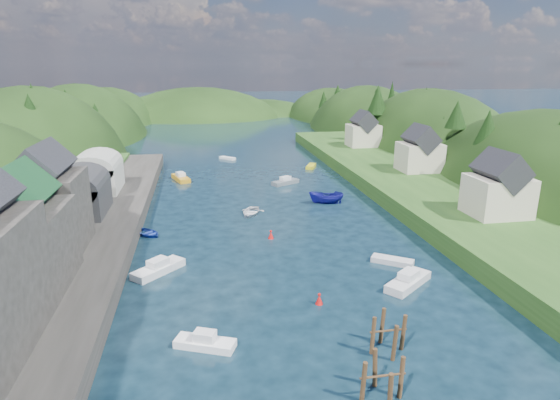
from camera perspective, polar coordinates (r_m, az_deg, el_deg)
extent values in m
plane|color=black|center=(82.82, -2.62, 1.54)|extent=(600.00, 600.00, 0.00)
ellipsoid|color=black|center=(114.22, -27.31, -0.90)|extent=(44.00, 75.56, 52.00)
ellipsoid|color=black|center=(154.40, -22.84, 3.97)|extent=(44.00, 75.56, 48.19)
ellipsoid|color=black|center=(194.68, -20.29, 7.02)|extent=(44.00, 75.56, 39.00)
ellipsoid|color=black|center=(87.38, 30.11, -5.29)|extent=(36.00, 75.56, 44.49)
ellipsoid|color=black|center=(121.69, 17.34, 1.51)|extent=(36.00, 75.56, 48.00)
ellipsoid|color=black|center=(160.02, 10.45, 5.61)|extent=(36.00, 75.56, 44.49)
ellipsoid|color=black|center=(199.19, 6.31, 8.26)|extent=(36.00, 75.56, 36.00)
ellipsoid|color=black|center=(201.88, -9.84, 7.17)|extent=(80.00, 60.00, 44.00)
ellipsoid|color=black|center=(213.91, -2.26, 7.35)|extent=(70.00, 56.00, 36.00)
cone|color=black|center=(95.43, -28.18, 9.50)|extent=(4.73, 4.73, 6.29)
cone|color=black|center=(106.11, -27.86, 10.37)|extent=(4.34, 4.34, 7.86)
cone|color=black|center=(117.36, -24.64, 8.56)|extent=(5.28, 5.28, 4.85)
cone|color=black|center=(131.84, -24.63, 10.89)|extent=(4.77, 4.77, 5.94)
cone|color=black|center=(132.47, -21.57, 9.79)|extent=(4.07, 4.07, 5.34)
cone|color=black|center=(150.08, -21.78, 10.78)|extent=(4.56, 4.56, 7.93)
cone|color=black|center=(159.37, -22.42, 10.30)|extent=(4.75, 4.75, 4.97)
cone|color=black|center=(170.57, -20.11, 11.20)|extent=(4.27, 4.27, 7.01)
cone|color=black|center=(76.68, 31.01, 6.53)|extent=(5.03, 5.03, 6.59)
cone|color=black|center=(83.66, 23.96, 7.53)|extent=(5.29, 5.29, 7.39)
cone|color=black|center=(93.91, 20.75, 9.75)|extent=(4.07, 4.07, 5.15)
cone|color=black|center=(100.77, 19.22, 8.00)|extent=(3.40, 3.40, 5.69)
cone|color=black|center=(117.24, 17.29, 10.87)|extent=(4.94, 4.94, 8.89)
cone|color=black|center=(120.05, 11.83, 11.88)|extent=(5.25, 5.25, 7.05)
cone|color=black|center=(133.99, 13.45, 12.18)|extent=(3.36, 3.36, 8.13)
cone|color=black|center=(144.92, 11.58, 11.83)|extent=(4.57, 4.57, 7.03)
cone|color=black|center=(155.84, 9.24, 11.67)|extent=(3.59, 3.59, 6.40)
cone|color=black|center=(167.60, 7.05, 12.85)|extent=(4.14, 4.14, 5.68)
cone|color=black|center=(173.86, 5.34, 12.11)|extent=(3.83, 3.83, 6.10)
cube|color=#2D2B28|center=(55.17, -23.97, -6.49)|extent=(12.00, 110.00, 2.00)
cube|color=#234719|center=(57.26, -30.83, -6.35)|extent=(12.00, 110.00, 2.50)
cube|color=#2D2B28|center=(47.08, -29.19, -5.14)|extent=(8.00, 9.00, 7.00)
cube|color=#1E592D|center=(45.80, -29.95, 0.08)|extent=(5.88, 9.36, 5.88)
cube|color=#2D2B28|center=(55.03, -26.34, -1.31)|extent=(7.00, 8.00, 8.00)
cube|color=black|center=(53.92, -26.98, 3.61)|extent=(5.15, 8.32, 5.15)
cube|color=#2D2D30|center=(66.70, -23.39, 0.11)|extent=(7.00, 9.00, 4.00)
cylinder|color=#2D2D30|center=(66.21, -23.58, 1.77)|extent=(7.00, 9.00, 7.00)
cube|color=#B2B2A8|center=(78.05, -21.47, 2.52)|extent=(7.00, 9.00, 4.00)
cylinder|color=#B2B2A8|center=(77.64, -21.62, 3.95)|extent=(7.00, 9.00, 7.00)
cube|color=#234719|center=(80.29, 16.33, 1.30)|extent=(16.00, 120.00, 2.40)
cube|color=beige|center=(65.42, 24.98, 0.44)|extent=(7.00, 6.00, 5.00)
cube|color=black|center=(64.68, 25.33, 3.29)|extent=(5.15, 6.24, 5.15)
cube|color=beige|center=(88.24, 16.62, 5.05)|extent=(7.00, 6.00, 5.00)
cube|color=black|center=(87.69, 16.79, 7.19)|extent=(5.15, 6.24, 5.15)
cube|color=beige|center=(112.35, 10.09, 7.75)|extent=(7.00, 6.00, 5.00)
cube|color=black|center=(111.92, 10.18, 9.44)|extent=(5.15, 6.24, 5.15)
cylinder|color=#382314|center=(33.53, 14.52, -20.63)|extent=(0.32, 0.32, 3.52)
cylinder|color=#382314|center=(34.03, 11.49, -19.78)|extent=(0.32, 0.32, 3.52)
cylinder|color=#382314|center=(32.68, 10.10, -21.42)|extent=(0.32, 0.32, 3.52)
cylinder|color=#382314|center=(32.16, 13.26, -22.35)|extent=(0.32, 0.32, 3.52)
cylinder|color=#382314|center=(32.73, 12.41, -20.20)|extent=(3.09, 0.16, 0.16)
cylinder|color=#382314|center=(38.06, 14.75, -15.74)|extent=(0.32, 0.32, 3.55)
cylinder|color=#382314|center=(38.56, 12.31, -15.11)|extent=(0.32, 0.32, 3.55)
cylinder|color=#382314|center=(37.21, 11.23, -16.29)|extent=(0.32, 0.32, 3.55)
cylinder|color=#382314|center=(36.70, 13.76, -16.98)|extent=(0.32, 0.32, 3.55)
cylinder|color=#382314|center=(37.31, 13.07, -15.25)|extent=(2.89, 0.16, 0.16)
cone|color=#B9100E|center=(43.50, 4.80, -12.00)|extent=(0.70, 0.70, 0.90)
sphere|color=#B9100E|center=(43.27, 4.82, -11.42)|extent=(0.30, 0.30, 0.30)
cone|color=#B9100E|center=(58.58, -1.12, -4.29)|extent=(0.70, 0.70, 0.90)
sphere|color=#B9100E|center=(58.41, -1.12, -3.83)|extent=(0.30, 0.30, 0.30)
imported|color=silver|center=(68.09, -3.59, -1.45)|extent=(4.76, 5.59, 0.98)
cube|color=silver|center=(48.36, 15.35, -9.62)|extent=(5.94, 5.26, 0.84)
cube|color=silver|center=(48.02, 15.42, -8.75)|extent=(2.51, 2.39, 0.70)
cube|color=silver|center=(50.99, -14.60, -8.18)|extent=(5.54, 5.59, 0.83)
cube|color=silver|center=(50.67, -14.66, -7.35)|extent=(2.43, 2.44, 0.70)
cube|color=silver|center=(53.03, 13.54, -7.23)|extent=(4.51, 3.79, 0.63)
imported|color=#1C349A|center=(62.09, -15.79, -3.89)|extent=(4.99, 5.12, 0.87)
cube|color=orange|center=(89.75, -11.99, 2.60)|extent=(3.77, 6.27, 0.83)
cube|color=silver|center=(89.56, -12.02, 3.10)|extent=(1.97, 2.42, 0.70)
cube|color=gold|center=(98.98, 3.79, 4.12)|extent=(3.14, 4.68, 0.63)
cube|color=white|center=(38.09, -9.12, -16.91)|extent=(4.91, 3.23, 0.65)
cube|color=silver|center=(37.71, -9.17, -16.01)|extent=(1.93, 1.63, 0.70)
cube|color=slate|center=(84.99, 0.65, 2.17)|extent=(5.42, 4.10, 0.73)
cube|color=silver|center=(84.81, 0.65, 2.66)|extent=(2.20, 1.96, 0.70)
imported|color=navy|center=(73.18, 5.63, 0.22)|extent=(5.70, 2.92, 2.10)
cube|color=white|center=(108.22, -6.43, 5.09)|extent=(3.78, 3.83, 0.57)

